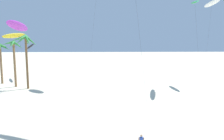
% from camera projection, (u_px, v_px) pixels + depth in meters
% --- Properties ---
extents(palm_tree_0, '(3.68, 4.16, 9.12)m').
position_uv_depth(palm_tree_0, '(14.00, 51.00, 45.61)').
color(palm_tree_0, olive).
rests_on(palm_tree_0, ground).
extents(palm_tree_1, '(3.89, 3.89, 8.44)m').
position_uv_depth(palm_tree_1, '(0.00, 53.00, 48.88)').
color(palm_tree_1, olive).
rests_on(palm_tree_1, ground).
extents(palm_tree_2, '(4.61, 5.08, 10.26)m').
position_uv_depth(palm_tree_2, '(26.00, 45.00, 43.72)').
color(palm_tree_2, brown).
rests_on(palm_tree_2, ground).
extents(flying_kite_0, '(5.58, 8.24, 8.77)m').
position_uv_depth(flying_kite_0, '(30.00, 47.00, 54.60)').
color(flying_kite_0, black).
rests_on(flying_kite_0, ground).
extents(flying_kite_3, '(3.04, 6.73, 12.48)m').
position_uv_depth(flying_kite_3, '(18.00, 26.00, 33.98)').
color(flying_kite_3, purple).
rests_on(flying_kite_3, ground).
extents(flying_kite_4, '(3.40, 10.97, 17.10)m').
position_uv_depth(flying_kite_4, '(195.00, 2.00, 43.40)').
color(flying_kite_4, green).
rests_on(flying_kite_4, ground).
extents(flying_kite_6, '(4.28, 9.04, 10.87)m').
position_uv_depth(flying_kite_6, '(15.00, 36.00, 49.82)').
color(flying_kite_6, yellow).
rests_on(flying_kite_6, ground).
extents(flying_kite_7, '(4.46, 8.92, 17.51)m').
position_uv_depth(flying_kite_7, '(212.00, 3.00, 47.84)').
color(flying_kite_7, white).
rests_on(flying_kite_7, ground).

